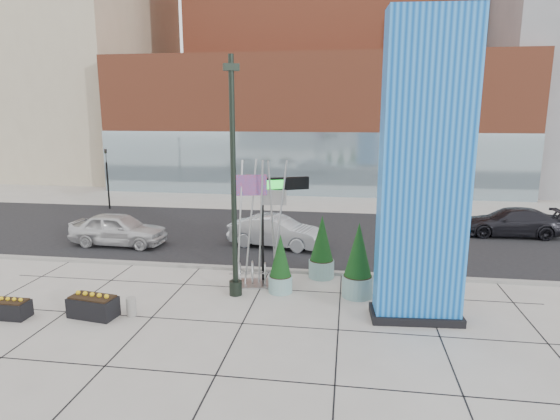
# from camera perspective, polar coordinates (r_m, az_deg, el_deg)

# --- Properties ---
(ground) EXTENTS (160.00, 160.00, 0.00)m
(ground) POSITION_cam_1_polar(r_m,az_deg,el_deg) (16.30, -7.32, -11.84)
(ground) COLOR #9E9991
(ground) RESTS_ON ground
(street_asphalt) EXTENTS (80.00, 12.00, 0.02)m
(street_asphalt) POSITION_cam_1_polar(r_m,az_deg,el_deg) (25.54, -1.26, -2.91)
(street_asphalt) COLOR black
(street_asphalt) RESTS_ON ground
(curb_edge) EXTENTS (80.00, 0.30, 0.12)m
(curb_edge) POSITION_cam_1_polar(r_m,az_deg,el_deg) (19.89, -4.19, -7.14)
(curb_edge) COLOR gray
(curb_edge) RESTS_ON ground
(tower_podium) EXTENTS (34.00, 10.00, 11.00)m
(tower_podium) POSITION_cam_1_polar(r_m,az_deg,el_deg) (41.47, 4.12, 10.43)
(tower_podium) COLOR #9B472D
(tower_podium) RESTS_ON ground
(tower_glass_front) EXTENTS (34.00, 0.60, 5.00)m
(tower_glass_front) POSITION_cam_1_polar(r_m,az_deg,el_deg) (36.89, 3.47, 5.59)
(tower_glass_front) COLOR #8CA5B2
(tower_glass_front) RESTS_ON ground
(building_beige_left) EXTENTS (18.00, 20.00, 34.00)m
(building_beige_left) POSITION_cam_1_polar(r_m,az_deg,el_deg) (57.94, -24.91, 21.26)
(building_beige_left) COLOR tan
(building_beige_left) RESTS_ON ground
(blue_pylon) EXTENTS (2.92, 1.45, 9.45)m
(blue_pylon) POSITION_cam_1_polar(r_m,az_deg,el_deg) (14.81, 17.15, 3.73)
(blue_pylon) COLOR #0B4BAB
(blue_pylon) RESTS_ON ground
(lamp_post) EXTENTS (0.57, 0.46, 8.39)m
(lamp_post) POSITION_cam_1_polar(r_m,az_deg,el_deg) (16.41, -5.64, 0.95)
(lamp_post) COLOR black
(lamp_post) RESTS_ON ground
(public_art_sculpture) EXTENTS (2.29, 1.43, 4.84)m
(public_art_sculpture) POSITION_cam_1_polar(r_m,az_deg,el_deg) (17.90, -2.59, -5.22)
(public_art_sculpture) COLOR #B1B4B6
(public_art_sculpture) RESTS_ON ground
(concrete_bollard) EXTENTS (0.32, 0.32, 0.62)m
(concrete_bollard) POSITION_cam_1_polar(r_m,az_deg,el_deg) (16.29, -17.67, -11.17)
(concrete_bollard) COLOR gray
(concrete_bollard) RESTS_ON ground
(overhead_street_sign) EXTENTS (1.83, 0.92, 4.08)m
(overhead_street_sign) POSITION_cam_1_polar(r_m,az_deg,el_deg) (17.58, 0.07, 1.98)
(overhead_street_sign) COLOR black
(overhead_street_sign) RESTS_ON ground
(round_planter_east) EXTENTS (1.10, 1.10, 2.74)m
(round_planter_east) POSITION_cam_1_polar(r_m,az_deg,el_deg) (16.97, 9.50, -6.26)
(round_planter_east) COLOR #7BA6A4
(round_planter_east) RESTS_ON ground
(round_planter_mid) EXTENTS (1.02, 1.02, 2.54)m
(round_planter_mid) POSITION_cam_1_polar(r_m,az_deg,el_deg) (18.73, 5.11, -4.69)
(round_planter_mid) COLOR #7BA6A4
(round_planter_mid) RESTS_ON ground
(round_planter_west) EXTENTS (0.88, 0.88, 2.21)m
(round_planter_west) POSITION_cam_1_polar(r_m,az_deg,el_deg) (17.21, 0.05, -6.71)
(round_planter_west) COLOR #7BA6A4
(round_planter_west) RESTS_ON ground
(box_planter_north) EXTENTS (1.28, 0.64, 0.70)m
(box_planter_north) POSITION_cam_1_polar(r_m,az_deg,el_deg) (17.74, -30.15, -10.30)
(box_planter_north) COLOR black
(box_planter_north) RESTS_ON ground
(box_planter_south) EXTENTS (1.62, 0.98, 0.84)m
(box_planter_south) POSITION_cam_1_polar(r_m,az_deg,el_deg) (16.60, -21.82, -10.74)
(box_planter_south) COLOR black
(box_planter_south) RESTS_ON ground
(car_white_west) EXTENTS (4.79, 2.04, 1.61)m
(car_white_west) POSITION_cam_1_polar(r_m,az_deg,el_deg) (24.59, -19.08, -2.25)
(car_white_west) COLOR silver
(car_white_west) RESTS_ON ground
(car_silver_mid) EXTENTS (4.82, 2.43, 1.52)m
(car_silver_mid) POSITION_cam_1_polar(r_m,az_deg,el_deg) (22.98, -0.51, -2.66)
(car_silver_mid) COLOR #B1B5B9
(car_silver_mid) RESTS_ON ground
(car_dark_east) EXTENTS (5.14, 2.16, 1.48)m
(car_dark_east) POSITION_cam_1_polar(r_m,az_deg,el_deg) (27.88, 26.28, -1.35)
(car_dark_east) COLOR black
(car_dark_east) RESTS_ON ground
(traffic_signal) EXTENTS (0.15, 0.18, 4.10)m
(traffic_signal) POSITION_cam_1_polar(r_m,az_deg,el_deg) (33.77, -20.31, 3.95)
(traffic_signal) COLOR black
(traffic_signal) RESTS_ON ground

